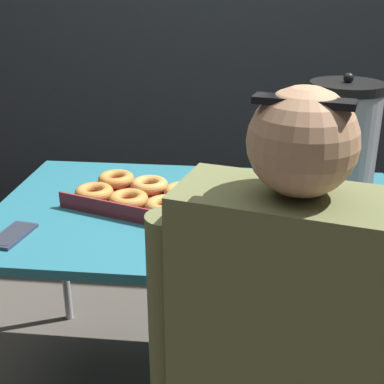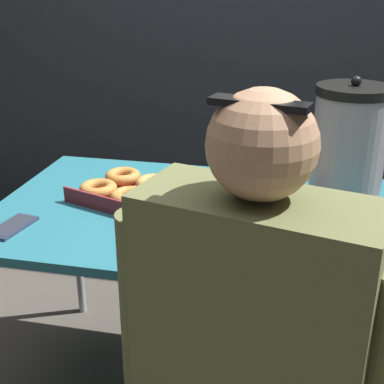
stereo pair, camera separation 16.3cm
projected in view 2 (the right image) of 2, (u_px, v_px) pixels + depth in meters
name	position (u px, v px, depth m)	size (l,w,h in m)	color
folding_table	(199.00, 223.00, 1.70)	(1.30, 0.81, 0.71)	#236675
donut_box	(169.00, 201.00, 1.69)	(0.73, 0.49, 0.05)	maroon
coffee_urn	(349.00, 146.00, 1.67)	(0.23, 0.26, 0.41)	#939399
cell_phone	(12.00, 227.00, 1.56)	(0.10, 0.17, 0.01)	#2D334C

